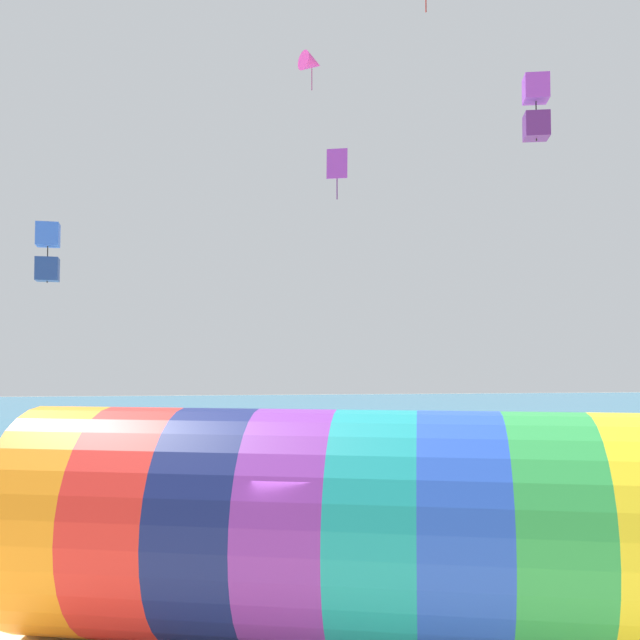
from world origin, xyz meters
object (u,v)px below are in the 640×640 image
(kite_magenta_delta, at_px, (312,63))
(kite_purple_diamond, at_px, (337,165))
(kite_blue_box, at_px, (48,252))
(kite_purple_box, at_px, (536,107))
(giant_inflatable_tube, at_px, (339,526))

(kite_magenta_delta, bearing_deg, kite_purple_diamond, -91.13)
(kite_blue_box, height_order, kite_purple_box, kite_purple_box)
(giant_inflatable_tube, height_order, kite_purple_box, kite_purple_box)
(kite_purple_diamond, relative_size, kite_purple_box, 0.98)
(giant_inflatable_tube, height_order, kite_magenta_delta, kite_magenta_delta)
(kite_purple_box, bearing_deg, kite_blue_box, 158.25)
(kite_purple_diamond, relative_size, kite_blue_box, 0.90)
(kite_magenta_delta, relative_size, kite_purple_box, 1.04)
(kite_magenta_delta, distance_m, kite_purple_box, 13.65)
(giant_inflatable_tube, height_order, kite_blue_box, kite_blue_box)
(kite_magenta_delta, xyz_separation_m, kite_purple_diamond, (-0.15, -7.38, -5.74))
(kite_magenta_delta, xyz_separation_m, kite_blue_box, (-7.26, -7.79, -8.21))
(giant_inflatable_tube, xyz_separation_m, kite_blue_box, (-5.96, 7.65, 4.88))
(kite_blue_box, bearing_deg, kite_purple_box, -21.75)
(giant_inflatable_tube, bearing_deg, kite_purple_box, 37.23)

